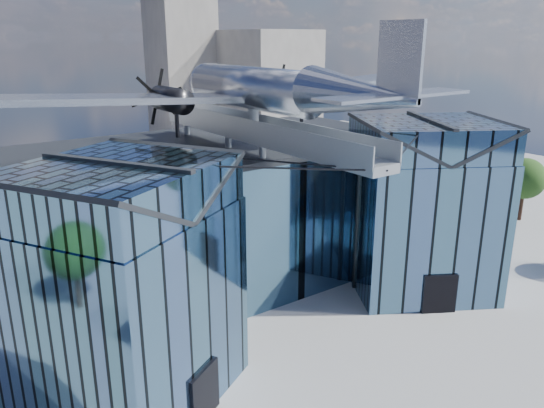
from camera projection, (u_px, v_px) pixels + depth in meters
ground_plane at (291, 322)px, 32.87m from camera, size 120.00×120.00×0.00m
museum at (239, 214)px, 35.71m from camera, size 32.88×24.50×17.60m
bg_towers at (67, 92)px, 69.81m from camera, size 77.00×24.50×26.00m
tree_side_e at (525, 179)px, 50.10m from camera, size 4.80×4.80×6.08m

